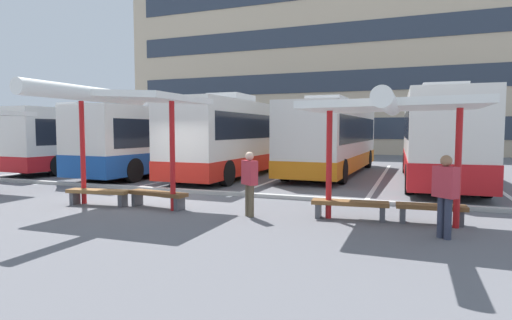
# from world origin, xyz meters

# --- Properties ---
(ground_plane) EXTENTS (160.00, 160.00, 0.00)m
(ground_plane) POSITION_xyz_m (0.00, 0.00, 0.00)
(ground_plane) COLOR slate
(terminal_building) EXTENTS (40.64, 15.06, 19.39)m
(terminal_building) POSITION_xyz_m (0.03, 33.48, 8.32)
(terminal_building) COLOR #C6B293
(terminal_building) RESTS_ON ground
(coach_bus_0) EXTENTS (3.17, 11.58, 3.54)m
(coach_bus_0) POSITION_xyz_m (-8.71, 7.82, 1.64)
(coach_bus_0) COLOR silver
(coach_bus_0) RESTS_ON ground
(coach_bus_1) EXTENTS (3.09, 11.15, 3.50)m
(coach_bus_1) POSITION_xyz_m (-4.00, 6.91, 1.60)
(coach_bus_1) COLOR silver
(coach_bus_1) RESTS_ON ground
(coach_bus_2) EXTENTS (2.68, 12.01, 3.74)m
(coach_bus_2) POSITION_xyz_m (-0.07, 7.73, 1.75)
(coach_bus_2) COLOR silver
(coach_bus_2) RESTS_ON ground
(coach_bus_3) EXTENTS (2.98, 10.87, 3.65)m
(coach_bus_3) POSITION_xyz_m (3.94, 9.37, 1.71)
(coach_bus_3) COLOR silver
(coach_bus_3) RESTS_ON ground
(coach_bus_4) EXTENTS (2.85, 10.40, 3.82)m
(coach_bus_4) POSITION_xyz_m (8.56, 7.35, 1.77)
(coach_bus_4) COLOR silver
(coach_bus_4) RESTS_ON ground
(lane_stripe_0) EXTENTS (0.16, 14.00, 0.01)m
(lane_stripe_0) POSITION_xyz_m (-10.53, 7.98, 0.00)
(lane_stripe_0) COLOR white
(lane_stripe_0) RESTS_ON ground
(lane_stripe_1) EXTENTS (0.16, 14.00, 0.01)m
(lane_stripe_1) POSITION_xyz_m (-6.32, 7.98, 0.00)
(lane_stripe_1) COLOR white
(lane_stripe_1) RESTS_ON ground
(lane_stripe_2) EXTENTS (0.16, 14.00, 0.01)m
(lane_stripe_2) POSITION_xyz_m (-2.11, 7.98, 0.00)
(lane_stripe_2) COLOR white
(lane_stripe_2) RESTS_ON ground
(lane_stripe_3) EXTENTS (0.16, 14.00, 0.01)m
(lane_stripe_3) POSITION_xyz_m (2.11, 7.98, 0.00)
(lane_stripe_3) COLOR white
(lane_stripe_3) RESTS_ON ground
(lane_stripe_4) EXTENTS (0.16, 14.00, 0.01)m
(lane_stripe_4) POSITION_xyz_m (6.32, 7.98, 0.00)
(lane_stripe_4) COLOR white
(lane_stripe_4) RESTS_ON ground
(lane_stripe_5) EXTENTS (0.16, 14.00, 0.01)m
(lane_stripe_5) POSITION_xyz_m (10.53, 7.98, 0.00)
(lane_stripe_5) COLOR white
(lane_stripe_5) RESTS_ON ground
(waiting_shelter_1) EXTENTS (4.03, 4.73, 3.24)m
(waiting_shelter_1) POSITION_xyz_m (0.16, -1.77, 2.98)
(waiting_shelter_1) COLOR red
(waiting_shelter_1) RESTS_ON ground
(bench_2) EXTENTS (1.88, 0.66, 0.45)m
(bench_2) POSITION_xyz_m (-0.74, -1.60, 0.34)
(bench_2) COLOR brown
(bench_2) RESTS_ON ground
(bench_3) EXTENTS (1.86, 0.66, 0.45)m
(bench_3) POSITION_xyz_m (1.06, -1.32, 0.34)
(bench_3) COLOR brown
(bench_3) RESTS_ON ground
(waiting_shelter_2) EXTENTS (3.81, 4.58, 2.85)m
(waiting_shelter_2) POSITION_xyz_m (7.12, -1.23, 2.63)
(waiting_shelter_2) COLOR red
(waiting_shelter_2) RESTS_ON ground
(bench_4) EXTENTS (1.83, 0.58, 0.45)m
(bench_4) POSITION_xyz_m (6.22, -0.92, 0.34)
(bench_4) COLOR brown
(bench_4) RESTS_ON ground
(bench_5) EXTENTS (1.54, 0.52, 0.45)m
(bench_5) POSITION_xyz_m (8.02, -0.76, 0.33)
(bench_5) COLOR brown
(bench_5) RESTS_ON ground
(platform_kerb) EXTENTS (44.00, 0.24, 0.12)m
(platform_kerb) POSITION_xyz_m (0.00, 1.35, 0.06)
(platform_kerb) COLOR #ADADA8
(platform_kerb) RESTS_ON ground
(waiting_passenger_0) EXTENTS (0.50, 0.46, 1.61)m
(waiting_passenger_0) POSITION_xyz_m (3.85, -1.47, 0.92)
(waiting_passenger_0) COLOR brown
(waiting_passenger_0) RESTS_ON ground
(waiting_passenger_1) EXTENTS (0.50, 0.49, 1.66)m
(waiting_passenger_1) POSITION_xyz_m (8.22, -2.03, 0.96)
(waiting_passenger_1) COLOR #33384C
(waiting_passenger_1) RESTS_ON ground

